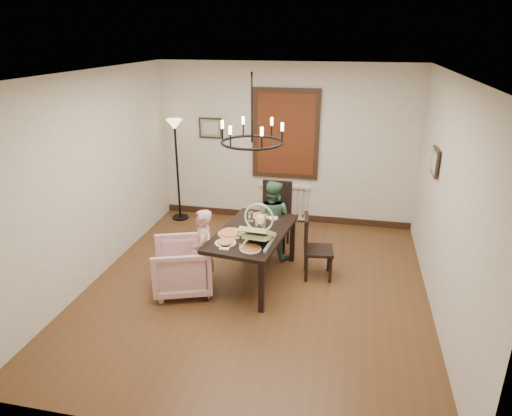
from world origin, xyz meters
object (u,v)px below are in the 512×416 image
at_px(chair_far, 274,216).
at_px(chair_right, 319,247).
at_px(baby_bouncer, 258,230).
at_px(elderly_woman, 203,258).
at_px(dining_table, 252,237).
at_px(armchair, 182,266).
at_px(seated_man, 272,226).
at_px(drinking_glass, 264,226).
at_px(floor_lamp, 177,172).

xyz_separation_m(chair_far, chair_right, (0.76, -0.79, -0.08)).
height_order(chair_right, baby_bouncer, baby_bouncer).
bearing_deg(elderly_woman, dining_table, 112.86).
bearing_deg(armchair, chair_far, 128.44).
height_order(chair_far, seated_man, chair_far).
bearing_deg(chair_far, drinking_glass, -87.06).
bearing_deg(drinking_glass, seated_man, 91.19).
height_order(chair_far, baby_bouncer, baby_bouncer).
relative_size(armchair, baby_bouncer, 1.39).
bearing_deg(floor_lamp, chair_right, -31.52).
relative_size(chair_right, seated_man, 0.91).
distance_m(dining_table, drinking_glass, 0.22).
bearing_deg(elderly_woman, armchair, -91.34).
bearing_deg(baby_bouncer, seated_man, 95.76).
xyz_separation_m(dining_table, chair_right, (0.88, 0.27, -0.19)).
distance_m(chair_right, armchair, 1.89).
bearing_deg(floor_lamp, baby_bouncer, -49.28).
height_order(dining_table, seated_man, seated_man).
bearing_deg(chair_right, chair_far, 36.34).
relative_size(seated_man, baby_bouncer, 1.83).
bearing_deg(drinking_glass, floor_lamp, 136.01).
xyz_separation_m(chair_far, baby_bouncer, (0.03, -1.41, 0.38)).
xyz_separation_m(seated_man, floor_lamp, (-1.94, 1.17, 0.39)).
bearing_deg(chair_far, baby_bouncer, -87.47).
height_order(dining_table, chair_far, chair_far).
bearing_deg(seated_man, dining_table, 90.01).
relative_size(dining_table, elderly_woman, 1.75).
height_order(dining_table, floor_lamp, floor_lamp).
xyz_separation_m(chair_right, drinking_glass, (-0.73, -0.24, 0.34)).
xyz_separation_m(armchair, baby_bouncer, (1.00, 0.12, 0.56)).
relative_size(chair_right, baby_bouncer, 1.66).
bearing_deg(seated_man, chair_far, -76.91).
distance_m(chair_far, floor_lamp, 2.13).
relative_size(dining_table, chair_far, 1.55).
xyz_separation_m(chair_right, elderly_woman, (-1.45, -0.69, 0.02)).
bearing_deg(elderly_woman, drinking_glass, 108.47).
height_order(dining_table, elderly_woman, elderly_woman).
xyz_separation_m(armchair, seated_man, (0.98, 1.22, 0.16)).
bearing_deg(elderly_woman, floor_lamp, -165.55).
bearing_deg(floor_lamp, elderly_woman, -62.20).
bearing_deg(armchair, chair_right, 93.97).
height_order(baby_bouncer, floor_lamp, floor_lamp).
relative_size(elderly_woman, drinking_glass, 6.55).
xyz_separation_m(chair_right, seated_man, (-0.75, 0.48, 0.05)).
bearing_deg(baby_bouncer, chair_right, 45.31).
bearing_deg(drinking_glass, armchair, -153.11).
bearing_deg(seated_man, elderly_woman, 69.17).
bearing_deg(drinking_glass, dining_table, -168.51).
bearing_deg(drinking_glass, elderly_woman, -148.18).
height_order(armchair, floor_lamp, floor_lamp).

